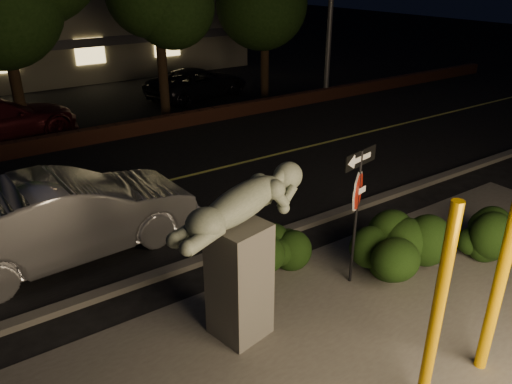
% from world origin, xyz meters
% --- Properties ---
extents(ground, '(90.00, 90.00, 0.00)m').
position_xyz_m(ground, '(0.00, 10.00, 0.00)').
color(ground, black).
rests_on(ground, ground).
extents(patio, '(14.00, 6.00, 0.02)m').
position_xyz_m(patio, '(0.00, -1.00, 0.01)').
color(patio, '#4C4944').
rests_on(patio, ground).
extents(road, '(80.00, 8.00, 0.01)m').
position_xyz_m(road, '(0.00, 7.00, 0.01)').
color(road, black).
rests_on(road, ground).
extents(lane_marking, '(80.00, 0.12, 0.00)m').
position_xyz_m(lane_marking, '(0.00, 7.00, 0.02)').
color(lane_marking, '#CAC950').
rests_on(lane_marking, road).
extents(curb, '(80.00, 0.25, 0.12)m').
position_xyz_m(curb, '(0.00, 2.90, 0.06)').
color(curb, '#4C4944').
rests_on(curb, ground).
extents(brick_wall, '(40.00, 0.35, 0.50)m').
position_xyz_m(brick_wall, '(0.00, 11.30, 0.25)').
color(brick_wall, '#4F2619').
rests_on(brick_wall, ground).
extents(parking_lot, '(40.00, 12.00, 0.01)m').
position_xyz_m(parking_lot, '(0.00, 17.00, 0.01)').
color(parking_lot, black).
rests_on(parking_lot, ground).
extents(building, '(22.00, 10.20, 4.00)m').
position_xyz_m(building, '(0.00, 24.99, 2.00)').
color(building, '#686353').
rests_on(building, ground).
extents(yellow_pole_left, '(0.15, 0.15, 3.04)m').
position_xyz_m(yellow_pole_left, '(-0.65, -1.85, 1.52)').
color(yellow_pole_left, '#D79704').
rests_on(yellow_pole_left, ground).
extents(yellow_pole_right, '(0.17, 0.17, 3.36)m').
position_xyz_m(yellow_pole_right, '(0.68, -1.85, 1.68)').
color(yellow_pole_right, '#FFB401').
rests_on(yellow_pole_right, ground).
extents(signpost, '(0.86, 0.21, 2.58)m').
position_xyz_m(signpost, '(0.62, 0.78, 1.84)').
color(signpost, black).
rests_on(signpost, ground).
extents(sculpture, '(2.45, 1.09, 2.62)m').
position_xyz_m(sculpture, '(-1.78, 0.76, 1.61)').
color(sculpture, '#4C4944').
rests_on(sculpture, ground).
extents(hedge_center, '(1.95, 1.13, 0.96)m').
position_xyz_m(hedge_center, '(-0.47, 1.91, 0.48)').
color(hedge_center, black).
rests_on(hedge_center, ground).
extents(hedge_right, '(2.07, 1.40, 1.24)m').
position_xyz_m(hedge_right, '(1.57, 0.49, 0.62)').
color(hedge_right, black).
rests_on(hedge_right, ground).
extents(hedge_far_right, '(1.76, 1.30, 1.11)m').
position_xyz_m(hedge_far_right, '(3.43, -0.25, 0.55)').
color(hedge_far_right, black).
rests_on(hedge_far_right, ground).
extents(silver_sedan, '(5.24, 2.10, 1.69)m').
position_xyz_m(silver_sedan, '(-3.35, 4.66, 0.85)').
color(silver_sedan, silver).
rests_on(silver_sedan, ground).
extents(parked_car_dark, '(5.04, 3.11, 1.30)m').
position_xyz_m(parked_car_dark, '(4.98, 14.78, 0.65)').
color(parked_car_dark, black).
rests_on(parked_car_dark, ground).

